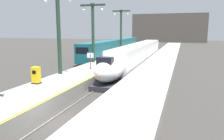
# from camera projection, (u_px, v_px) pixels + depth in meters

# --- Properties ---
(ground_plane) EXTENTS (260.00, 260.00, 0.00)m
(ground_plane) POSITION_uv_depth(u_px,v_px,m) (60.00, 123.00, 14.70)
(ground_plane) COLOR #33302D
(platform_left) EXTENTS (4.80, 110.00, 1.05)m
(platform_left) POSITION_uv_depth(u_px,v_px,m) (114.00, 62.00, 39.01)
(platform_left) COLOR gray
(platform_left) RESTS_ON ground
(platform_right) EXTENTS (4.80, 110.00, 1.05)m
(platform_right) POSITION_uv_depth(u_px,v_px,m) (160.00, 64.00, 36.57)
(platform_right) COLOR gray
(platform_right) RESTS_ON ground
(platform_left_safety_stripe) EXTENTS (0.20, 107.80, 0.01)m
(platform_left_safety_stripe) POSITION_uv_depth(u_px,v_px,m) (126.00, 59.00, 38.23)
(platform_left_safety_stripe) COLOR yellow
(platform_left_safety_stripe) RESTS_ON platform_left
(rail_main_left) EXTENTS (0.08, 110.00, 0.12)m
(rail_main_left) POSITION_uv_depth(u_px,v_px,m) (135.00, 63.00, 40.68)
(rail_main_left) COLOR slate
(rail_main_left) RESTS_ON ground
(rail_main_right) EXTENTS (0.08, 110.00, 0.12)m
(rail_main_right) POSITION_uv_depth(u_px,v_px,m) (143.00, 64.00, 40.23)
(rail_main_right) COLOR slate
(rail_main_right) RESTS_ON ground
(rail_secondary_left) EXTENTS (0.08, 110.00, 0.12)m
(rail_secondary_left) POSITION_uv_depth(u_px,v_px,m) (94.00, 61.00, 43.12)
(rail_secondary_left) COLOR slate
(rail_secondary_left) RESTS_ON ground
(rail_secondary_right) EXTENTS (0.08, 110.00, 0.12)m
(rail_secondary_right) POSITION_uv_depth(u_px,v_px,m) (102.00, 62.00, 42.67)
(rail_secondary_right) COLOR slate
(rail_secondary_right) RESTS_ON ground
(highspeed_train_main) EXTENTS (2.92, 37.55, 3.60)m
(highspeed_train_main) POSITION_uv_depth(u_px,v_px,m) (137.00, 54.00, 38.30)
(highspeed_train_main) COLOR silver
(highspeed_train_main) RESTS_ON ground
(regional_train_adjacent) EXTENTS (2.85, 36.60, 3.80)m
(regional_train_adjacent) POSITION_uv_depth(u_px,v_px,m) (115.00, 47.00, 52.99)
(regional_train_adjacent) COLOR #145660
(regional_train_adjacent) RESTS_ON ground
(station_column_mid) EXTENTS (4.00, 0.68, 9.09)m
(station_column_mid) POSITION_uv_depth(u_px,v_px,m) (58.00, 26.00, 24.73)
(station_column_mid) COLOR #1E3828
(station_column_mid) RESTS_ON platform_left
(station_column_far) EXTENTS (4.00, 0.68, 8.97)m
(station_column_far) POSITION_uv_depth(u_px,v_px,m) (93.00, 27.00, 34.06)
(station_column_far) COLOR #1E3828
(station_column_far) RESTS_ON platform_left
(station_column_distant) EXTENTS (4.00, 0.68, 9.36)m
(station_column_distant) POSITION_uv_depth(u_px,v_px,m) (121.00, 27.00, 49.18)
(station_column_distant) COLOR #1E3828
(station_column_distant) RESTS_ON platform_left
(passenger_near_edge) EXTENTS (0.53, 0.36, 1.69)m
(passenger_near_edge) POSITION_uv_depth(u_px,v_px,m) (107.00, 58.00, 31.79)
(passenger_near_edge) COLOR #23232D
(passenger_near_edge) RESTS_ON platform_left
(rolling_suitcase) EXTENTS (0.40, 0.22, 0.98)m
(rolling_suitcase) POSITION_uv_depth(u_px,v_px,m) (107.00, 63.00, 31.94)
(rolling_suitcase) COLOR navy
(rolling_suitcase) RESTS_ON platform_left
(ticket_machine_yellow) EXTENTS (0.76, 0.62, 1.60)m
(ticket_machine_yellow) POSITION_uv_depth(u_px,v_px,m) (36.00, 76.00, 20.85)
(ticket_machine_yellow) COLOR yellow
(ticket_machine_yellow) RESTS_ON platform_left
(departure_info_board) EXTENTS (0.90, 0.10, 2.12)m
(departure_info_board) POSITION_uv_depth(u_px,v_px,m) (90.00, 58.00, 28.48)
(departure_info_board) COLOR maroon
(departure_info_board) RESTS_ON platform_left
(terminus_back_wall) EXTENTS (36.00, 2.00, 14.00)m
(terminus_back_wall) POSITION_uv_depth(u_px,v_px,m) (168.00, 28.00, 109.01)
(terminus_back_wall) COLOR #4C4742
(terminus_back_wall) RESTS_ON ground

